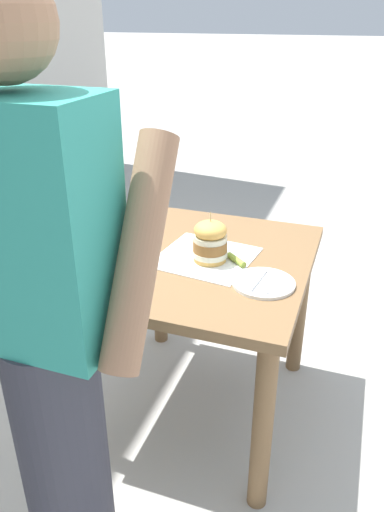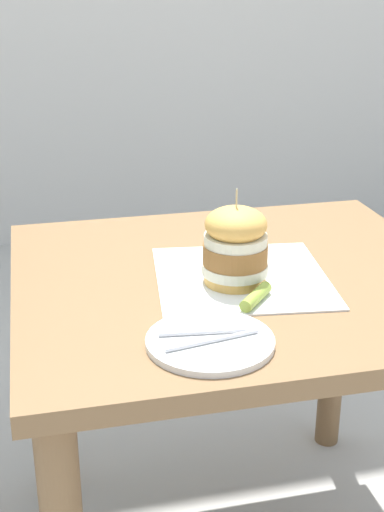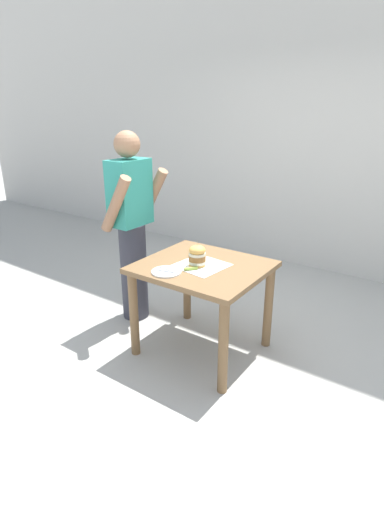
% 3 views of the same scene
% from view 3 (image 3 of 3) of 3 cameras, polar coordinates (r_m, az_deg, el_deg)
% --- Properties ---
extents(ground_plane, '(80.00, 80.00, 0.00)m').
position_cam_3_polar(ground_plane, '(3.37, 1.43, -13.07)').
color(ground_plane, '#ADAAA3').
extents(patio_table, '(0.83, 0.93, 0.74)m').
position_cam_3_polar(patio_table, '(3.08, 1.53, -3.59)').
color(patio_table, brown).
rests_on(patio_table, ground).
extents(serving_paper, '(0.39, 0.39, 0.00)m').
position_cam_3_polar(serving_paper, '(3.01, 1.40, -1.36)').
color(serving_paper, white).
rests_on(serving_paper, patio_table).
extents(sandwich, '(0.13, 0.13, 0.20)m').
position_cam_3_polar(sandwich, '(2.97, 0.74, 0.05)').
color(sandwich, gold).
rests_on(sandwich, serving_paper).
extents(pickle_spear, '(0.09, 0.08, 0.02)m').
position_cam_3_polar(pickle_spear, '(2.91, -0.17, -1.80)').
color(pickle_spear, '#8EA83D').
rests_on(pickle_spear, serving_paper).
extents(side_plate_with_forks, '(0.22, 0.22, 0.02)m').
position_cam_3_polar(side_plate_with_forks, '(2.89, -3.67, -2.25)').
color(side_plate_with_forks, white).
rests_on(side_plate_with_forks, patio_table).
extents(diner_across_table, '(0.55, 0.35, 1.69)m').
position_cam_3_polar(diner_across_table, '(3.55, -8.59, 4.26)').
color(diner_across_table, '#33333D').
rests_on(diner_across_table, ground).
extents(building_wall, '(0.30, 10.00, 5.37)m').
position_cam_3_polar(building_wall, '(5.72, 2.51, 28.71)').
color(building_wall, beige).
rests_on(building_wall, ground).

